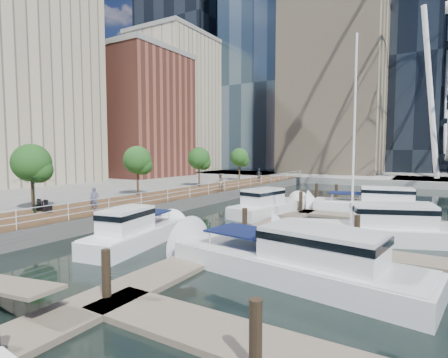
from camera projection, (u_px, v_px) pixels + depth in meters
ground at (96, 269)px, 14.97m from camera, size 520.00×520.00×0.00m
boardwalk at (165, 201)px, 32.37m from camera, size 6.00×60.00×1.00m
seawall at (191, 203)px, 30.84m from camera, size 0.25×60.00×1.00m
land_inland at (8, 186)px, 46.19m from camera, size 48.00×90.00×1.00m
land_far at (384, 168)px, 102.20m from camera, size 200.00×114.00×1.00m
pier at (446, 182)px, 52.25m from camera, size 14.00×12.00×1.00m
railing at (190, 192)px, 30.81m from camera, size 0.10×60.00×1.05m
floating_docks at (340, 234)px, 19.39m from camera, size 16.00×34.00×2.60m
midrise_condos at (92, 98)px, 54.07m from camera, size 19.00×67.00×28.00m
street_trees at (137, 160)px, 32.45m from camera, size 2.60×42.60×4.60m
yacht_foreground at (292, 278)px, 13.99m from camera, size 11.70×4.62×2.15m
pedestrian_near at (94, 199)px, 23.70m from camera, size 0.71×0.66×1.63m
pedestrian_mid at (220, 182)px, 36.02m from camera, size 1.09×1.13×1.84m
pedestrian_far at (259, 175)px, 46.99m from camera, size 1.11×0.64×1.79m
moored_yachts at (363, 243)px, 19.43m from camera, size 23.53×33.51×11.50m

